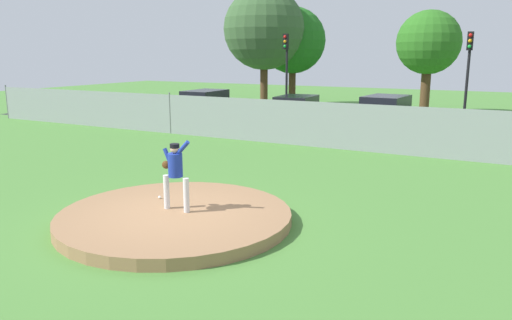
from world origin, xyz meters
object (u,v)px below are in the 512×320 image
object	(u,v)px
baseball	(160,197)
traffic_light_far	(468,63)
pitcher_youth	(175,169)
parked_car_slate	(205,107)
parked_car_navy	(385,115)
parked_car_champagne	(296,113)
traffic_light_near	(286,60)

from	to	relation	value
baseball	traffic_light_far	world-z (taller)	traffic_light_far
pitcher_youth	baseball	size ratio (longest dim) A/B	21.86
parked_car_slate	parked_car_navy	world-z (taller)	parked_car_navy
parked_car_slate	traffic_light_far	bearing A→B (deg)	18.28
parked_car_navy	parked_car_slate	bearing A→B (deg)	-176.08
baseball	parked_car_champagne	distance (m)	13.82
pitcher_youth	baseball	world-z (taller)	pitcher_youth
parked_car_navy	traffic_light_far	distance (m)	5.34
traffic_light_far	baseball	bearing A→B (deg)	-105.70
parked_car_slate	traffic_light_far	world-z (taller)	traffic_light_far
pitcher_youth	traffic_light_near	distance (m)	19.66
parked_car_champagne	traffic_light_far	size ratio (longest dim) A/B	0.94
traffic_light_far	parked_car_champagne	bearing A→B (deg)	-149.57
traffic_light_near	traffic_light_far	size ratio (longest dim) A/B	1.02
parked_car_slate	pitcher_youth	bearing A→B (deg)	-58.33
traffic_light_near	parked_car_slate	bearing A→B (deg)	-122.84
parked_car_slate	parked_car_champagne	distance (m)	5.53
parked_car_slate	traffic_light_near	xyz separation A→B (m)	(2.86, 4.43, 2.48)
parked_car_slate	parked_car_champagne	xyz separation A→B (m)	(5.53, -0.07, -0.04)
parked_car_slate	parked_car_navy	distance (m)	9.81
parked_car_navy	traffic_light_far	xyz separation A→B (m)	(3.12, 3.59, 2.42)
parked_car_navy	traffic_light_far	bearing A→B (deg)	49.04
parked_car_champagne	traffic_light_far	xyz separation A→B (m)	(7.38, 4.34, 2.47)
traffic_light_near	parked_car_navy	bearing A→B (deg)	-28.49
pitcher_youth	parked_car_navy	bearing A→B (deg)	86.05
pitcher_youth	traffic_light_far	world-z (taller)	traffic_light_far
parked_car_champagne	parked_car_slate	bearing A→B (deg)	179.24
baseball	traffic_light_far	size ratio (longest dim) A/B	0.02
parked_car_slate	parked_car_navy	bearing A→B (deg)	3.92
baseball	parked_car_navy	world-z (taller)	parked_car_navy
parked_car_slate	parked_car_champagne	world-z (taller)	parked_car_slate
traffic_light_near	traffic_light_far	bearing A→B (deg)	-0.96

